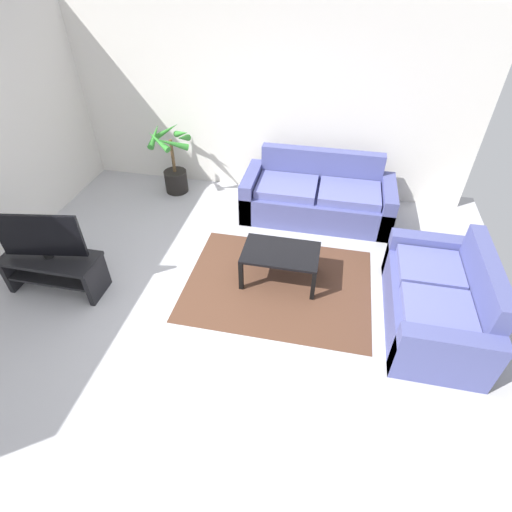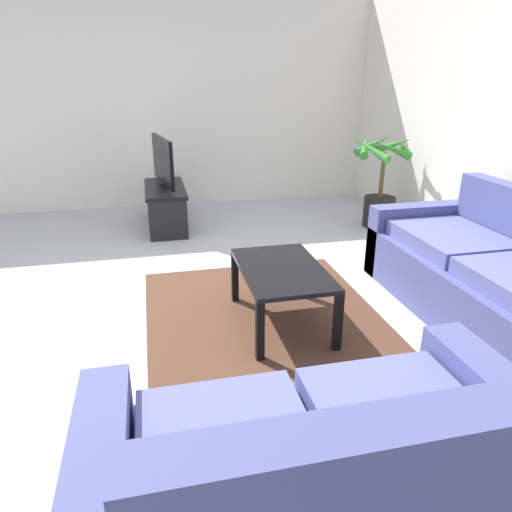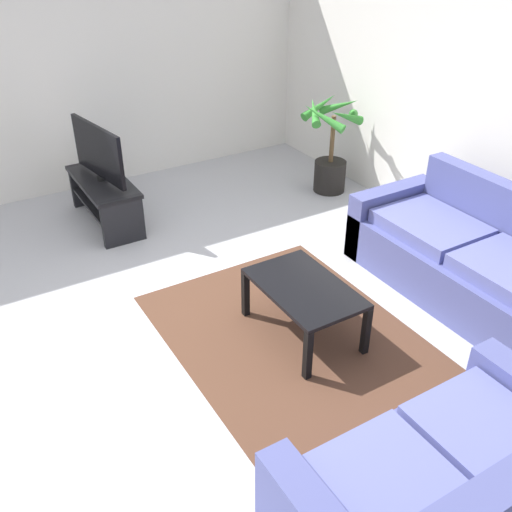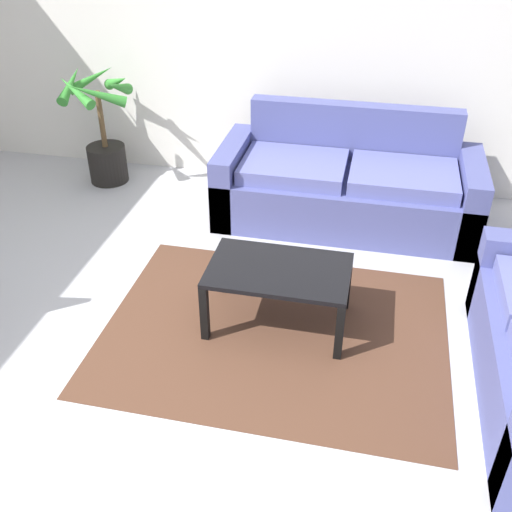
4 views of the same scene
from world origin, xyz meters
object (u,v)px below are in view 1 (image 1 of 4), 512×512
(coffee_table, at_px, (281,256))
(potted_palm, at_px, (174,165))
(tv_stand, at_px, (54,268))
(couch_main, at_px, (317,198))
(tv, at_px, (40,236))
(couch_loveseat, at_px, (437,302))

(coffee_table, height_order, potted_palm, potted_palm)
(tv_stand, distance_m, coffee_table, 2.63)
(couch_main, xyz_separation_m, coffee_table, (-0.30, -1.49, 0.07))
(couch_main, relative_size, tv, 2.30)
(couch_loveseat, relative_size, tv, 1.78)
(couch_loveseat, xyz_separation_m, tv_stand, (-4.26, -0.34, 0.01))
(couch_main, height_order, potted_palm, potted_palm)
(tv, bearing_deg, coffee_table, 14.97)
(couch_main, xyz_separation_m, potted_palm, (-2.29, 0.26, 0.15))
(tv_stand, bearing_deg, couch_loveseat, 4.62)
(potted_palm, bearing_deg, tv_stand, -102.80)
(coffee_table, bearing_deg, couch_loveseat, -11.14)
(couch_main, distance_m, tv_stand, 3.58)
(coffee_table, bearing_deg, tv, -165.03)
(couch_main, height_order, couch_loveseat, same)
(couch_main, height_order, coffee_table, couch_main)
(couch_loveseat, xyz_separation_m, tv, (-4.26, -0.34, 0.47))
(couch_loveseat, height_order, coffee_table, couch_loveseat)
(couch_main, xyz_separation_m, couch_loveseat, (1.42, -1.83, -0.00))
(couch_loveseat, bearing_deg, tv, -175.42)
(couch_loveseat, bearing_deg, couch_main, 127.72)
(potted_palm, bearing_deg, couch_loveseat, -29.41)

